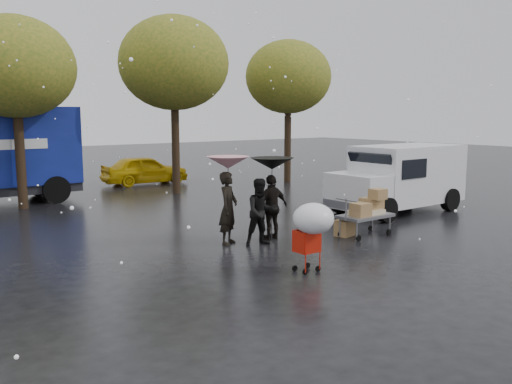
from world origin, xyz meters
TOP-DOWN VIEW (x-y plane):
  - ground at (0.00, 0.00)m, footprint 90.00×90.00m
  - person_pink at (-0.74, 1.46)m, footprint 0.79×0.74m
  - person_middle at (-0.16, 0.86)m, footprint 0.96×0.83m
  - person_black at (0.44, 1.19)m, footprint 1.00×0.44m
  - umbrella_pink at (-0.74, 1.46)m, footprint 1.06×1.06m
  - umbrella_black at (0.44, 1.19)m, footprint 1.13×1.13m
  - vendor_cart at (2.73, -0.05)m, footprint 1.52×0.80m
  - shopping_cart at (-0.82, -1.69)m, footprint 0.84×0.84m
  - white_van at (6.40, 1.77)m, footprint 4.91×2.18m
  - box_ground_near at (2.25, 0.31)m, footprint 0.55×0.47m
  - box_ground_far at (2.18, 1.64)m, footprint 0.62×0.56m
  - yellow_taxi at (2.74, 13.43)m, footprint 4.05×1.87m
  - tree_row at (-0.47, 10.00)m, footprint 21.60×4.40m

SIDE VIEW (x-z plane):
  - ground at x=0.00m, z-range 0.00..0.00m
  - box_ground_far at x=2.18m, z-range 0.00..0.39m
  - box_ground_near at x=2.25m, z-range 0.00..0.44m
  - yellow_taxi at x=2.74m, z-range 0.00..1.34m
  - vendor_cart at x=2.73m, z-range 0.09..1.36m
  - person_middle at x=-0.16m, z-range 0.00..1.67m
  - person_black at x=0.44m, z-range 0.00..1.70m
  - person_pink at x=-0.74m, z-range 0.00..1.82m
  - shopping_cart at x=-0.82m, z-range 0.33..1.80m
  - white_van at x=6.40m, z-range 0.06..2.26m
  - umbrella_black at x=0.44m, z-range 0.91..3.05m
  - umbrella_pink at x=-0.74m, z-range 0.95..3.15m
  - tree_row at x=-0.47m, z-range 1.46..8.58m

